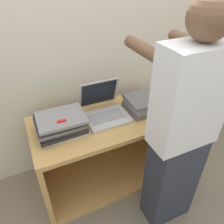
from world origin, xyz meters
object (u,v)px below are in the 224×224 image
(laptop_stack_right, at_px, (147,103))
(person, at_px, (180,136))
(laptop_stack_left, at_px, (61,124))
(laptop_open, at_px, (104,109))

(laptop_stack_right, relative_size, person, 0.22)
(person, bearing_deg, laptop_stack_left, 141.17)
(laptop_open, distance_m, laptop_stack_left, 0.36)
(laptop_stack_right, bearing_deg, laptop_stack_left, 179.98)
(laptop_stack_left, distance_m, laptop_stack_right, 0.72)
(laptop_stack_left, xyz_separation_m, laptop_stack_right, (0.72, -0.00, -0.01))
(laptop_stack_left, relative_size, laptop_stack_right, 1.01)
(laptop_open, xyz_separation_m, laptop_stack_left, (-0.36, -0.06, 0.01))
(laptop_stack_left, height_order, laptop_stack_right, laptop_stack_left)
(laptop_stack_left, relative_size, person, 0.22)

